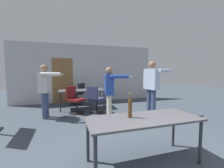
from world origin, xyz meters
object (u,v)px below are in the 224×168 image
object	(u,v)px
person_far_watching	(45,86)
office_chair_side_rolled	(78,94)
office_chair_far_right	(95,100)
office_chair_far_left	(75,101)
beer_bottle	(130,106)
person_right_polo	(152,83)
person_near_casual	(110,88)

from	to	relation	value
person_far_watching	office_chair_side_rolled	xyz separation A→B (m)	(1.13, 1.66, -0.54)
office_chair_far_right	office_chair_side_rolled	distance (m)	1.66
office_chair_far_left	beer_bottle	world-z (taller)	beer_bottle
person_right_polo	office_chair_far_left	bearing A→B (deg)	-130.69
person_far_watching	person_near_casual	bearing A→B (deg)	79.54
beer_bottle	office_chair_far_right	bearing A→B (deg)	88.87
person_far_watching	office_chair_side_rolled	world-z (taller)	person_far_watching
office_chair_far_left	person_far_watching	bearing A→B (deg)	-23.60
person_right_polo	office_chair_far_left	xyz separation A→B (m)	(-2.41, 1.03, -0.64)
person_right_polo	person_far_watching	distance (m)	3.40
person_right_polo	beer_bottle	distance (m)	2.81
person_far_watching	beer_bottle	size ratio (longest dim) A/B	4.23
person_right_polo	office_chair_far_right	xyz separation A→B (m)	(-1.73, 0.80, -0.63)
office_chair_far_left	person_right_polo	bearing A→B (deg)	115.41
person_far_watching	person_near_casual	distance (m)	2.00
person_near_casual	beer_bottle	world-z (taller)	person_near_casual
office_chair_far_left	office_chair_side_rolled	size ratio (longest dim) A/B	0.99
person_far_watching	office_chair_far_left	size ratio (longest dim) A/B	1.78
beer_bottle	person_near_casual	bearing A→B (deg)	81.53
office_chair_side_rolled	person_near_casual	bearing A→B (deg)	-121.38
office_chair_far_right	office_chair_side_rolled	bearing A→B (deg)	153.14
person_far_watching	beer_bottle	distance (m)	3.29
person_near_casual	office_chair_side_rolled	distance (m)	2.58
person_right_polo	person_near_casual	world-z (taller)	person_right_polo
person_near_casual	beer_bottle	size ratio (longest dim) A/B	4.03
person_near_casual	person_right_polo	bearing A→B (deg)	101.53
person_far_watching	office_chair_far_left	world-z (taller)	person_far_watching
office_chair_far_left	office_chair_side_rolled	distance (m)	1.38
person_right_polo	office_chair_far_right	size ratio (longest dim) A/B	1.90
person_right_polo	office_chair_far_left	size ratio (longest dim) A/B	1.92
person_near_casual	office_chair_far_left	world-z (taller)	person_near_casual
person_near_casual	office_chair_side_rolled	world-z (taller)	person_near_casual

